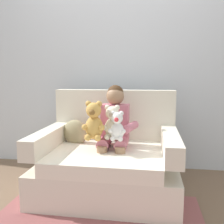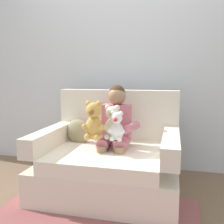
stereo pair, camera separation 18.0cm
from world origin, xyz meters
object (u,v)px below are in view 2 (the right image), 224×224
at_px(plush_cream, 112,123).
at_px(seated_child, 115,125).
at_px(throw_pillow, 78,132).
at_px(plush_white, 117,127).
at_px(plush_honey, 94,121).
at_px(armchair, 110,161).

bearing_deg(plush_cream, seated_child, 73.36).
distance_m(seated_child, plush_cream, 0.13).
height_order(plush_cream, throw_pillow, plush_cream).
bearing_deg(plush_cream, plush_white, -64.69).
bearing_deg(plush_honey, plush_cream, 26.10).
relative_size(seated_child, plush_honey, 2.40).
relative_size(seated_child, throw_pillow, 3.17).
distance_m(armchair, plush_white, 0.40).
bearing_deg(throw_pillow, plush_honey, -47.86).
relative_size(armchair, throw_pillow, 4.82).
bearing_deg(throw_pillow, armchair, -20.36).
bearing_deg(plush_cream, armchair, 98.81).
xyz_separation_m(armchair, plush_white, (0.10, -0.14, 0.36)).
bearing_deg(plush_white, armchair, 125.68).
bearing_deg(armchair, throw_pillow, 159.64).
bearing_deg(throw_pillow, plush_cream, -28.89).
bearing_deg(seated_child, throw_pillow, 174.54).
relative_size(seated_child, plush_white, 3.17).
bearing_deg(armchair, plush_cream, -63.49).
bearing_deg(seated_child, armchair, -131.72).
height_order(armchair, plush_honey, armchair).
bearing_deg(plush_honey, plush_white, 6.84).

